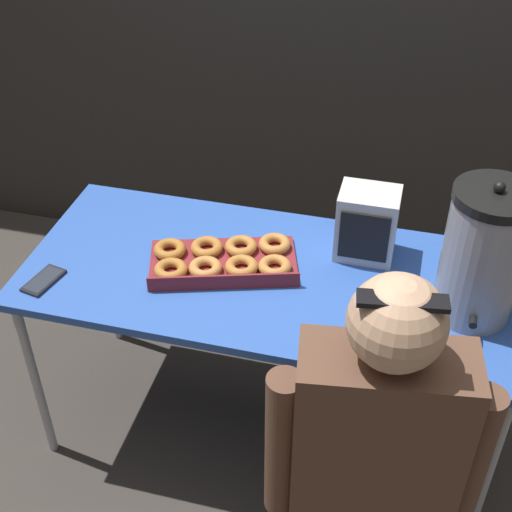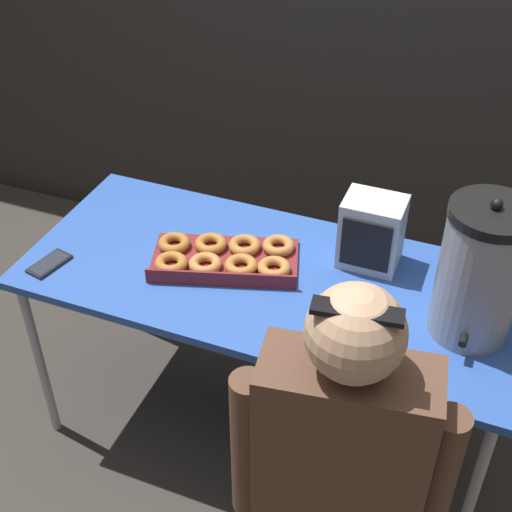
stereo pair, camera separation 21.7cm
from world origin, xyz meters
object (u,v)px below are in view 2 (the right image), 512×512
coffee_urn (480,272)px  cell_phone (49,264)px  space_heater (372,232)px  donut_box (225,257)px  person_seated (337,492)px

coffee_urn → cell_phone: size_ratio=2.91×
cell_phone → space_heater: bearing=34.9°
donut_box → coffee_urn: 0.77m
space_heater → person_seated: person_seated is taller
donut_box → cell_phone: bearing=-174.6°
donut_box → coffee_urn: size_ratio=1.17×
cell_phone → person_seated: (1.05, -0.37, -0.13)m
donut_box → space_heater: bearing=5.0°
space_heater → person_seated: 0.80m
space_heater → person_seated: (0.13, -0.75, -0.24)m
donut_box → cell_phone: donut_box is taller
coffee_urn → space_heater: 0.40m
donut_box → person_seated: bearing=-64.2°
donut_box → person_seated: person_seated is taller
donut_box → space_heater: space_heater is taller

